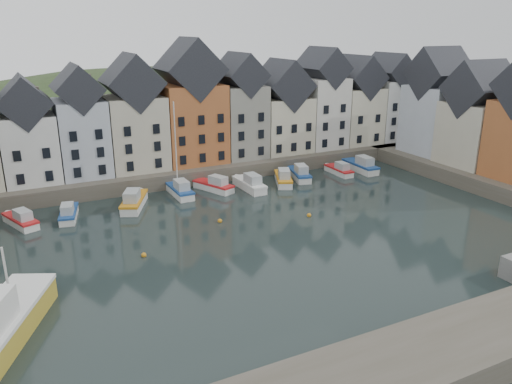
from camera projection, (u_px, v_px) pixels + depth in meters
ground at (286, 241)px, 51.38m from camera, size 260.00×260.00×0.00m
far_quay at (189, 164)px, 76.56m from camera, size 90.00×16.00×2.00m
right_quay at (506, 179)px, 69.31m from camera, size 14.00×54.00×2.00m
hillside at (152, 223)px, 104.60m from camera, size 153.60×70.40×64.00m
far_terrace at (212, 113)px, 73.75m from camera, size 72.37×8.16×17.78m
right_terrace at (479, 117)px, 70.71m from camera, size 8.30×24.25×16.36m
mooring_buoys at (229, 229)px, 54.17m from camera, size 20.50×5.50×0.50m
boat_a at (21, 220)px, 55.18m from camera, size 3.75×6.05×2.22m
boat_b at (69, 214)px, 57.26m from camera, size 2.88×5.88×2.17m
boat_c at (134, 202)px, 60.75m from camera, size 4.88×7.26×2.68m
boat_d at (180, 190)px, 65.16m from camera, size 2.11×6.51×12.40m
boat_e at (214, 186)px, 67.16m from camera, size 4.23×6.45×2.38m
boat_f at (250, 184)px, 67.59m from camera, size 2.24×6.75×2.57m
boat_g at (283, 179)px, 70.20m from camera, size 4.47×6.76×2.49m
boat_h at (300, 174)px, 72.46m from camera, size 3.67×6.76×2.48m
boat_i at (339, 170)px, 74.74m from camera, size 1.81×5.57×2.13m
boat_j at (361, 166)px, 76.34m from camera, size 2.48×7.12×2.70m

